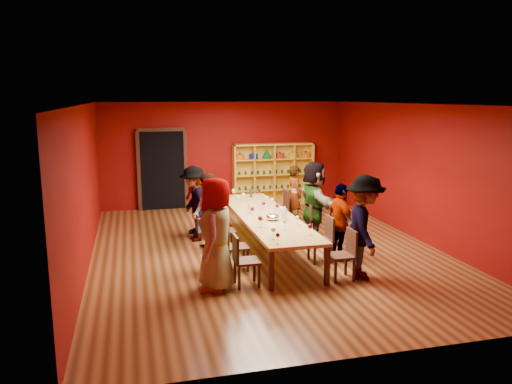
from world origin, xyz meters
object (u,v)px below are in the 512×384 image
person_right_2 (314,203)px  chair_person_right_0 (346,252)px  chair_person_left_3 (214,217)px  wine_bottle (251,193)px  chair_person_left_2 (221,228)px  person_right_4 (295,195)px  person_right_1 (340,222)px  person_right_0 (364,227)px  chair_person_right_4 (282,206)px  person_left_4 (197,201)px  person_left_1 (213,228)px  chair_person_right_1 (324,236)px  chair_person_right_2 (303,221)px  person_left_0 (216,234)px  chair_person_left_0 (242,258)px  chair_person_left_4 (210,212)px  person_left_2 (209,214)px  spittoon_bowl (272,217)px  shelving_unit (273,171)px  tasting_table (266,217)px  chair_person_left_1 (232,244)px  person_left_3 (194,204)px

person_right_2 → chair_person_right_0: bearing=171.0°
chair_person_left_3 → wine_bottle: wine_bottle is taller
chair_person_left_2 → person_right_4: 2.75m
chair_person_left_3 → person_right_1: 2.99m
person_right_0 → person_right_4: 3.78m
person_right_1 → chair_person_right_4: size_ratio=1.70×
person_left_4 → person_left_1: bearing=-26.1°
chair_person_right_1 → person_right_2: person_right_2 is taller
chair_person_right_2 → chair_person_left_2: bearing=-176.1°
person_right_0 → person_right_4: person_right_0 is taller
person_left_0 → chair_person_right_1: size_ratio=2.11×
person_right_4 → wine_bottle: size_ratio=5.10×
person_right_4 → chair_person_left_0: bearing=143.2°
chair_person_left_2 → chair_person_left_4: same height
chair_person_right_4 → person_left_2: bearing=-140.8°
chair_person_left_0 → chair_person_right_2: same height
chair_person_left_0 → person_left_0: (-0.44, 0.00, 0.44)m
person_left_1 → person_right_2: (2.42, 1.26, 0.08)m
spittoon_bowl → chair_person_right_1: bearing=-29.8°
chair_person_left_2 → person_right_2: size_ratio=0.49×
shelving_unit → person_left_4: 3.78m
tasting_table → shelving_unit: bearing=72.1°
person_right_4 → person_left_0: bearing=138.4°
person_left_4 → chair_person_right_0: 4.14m
shelving_unit → person_right_2: (-0.24, -4.08, -0.08)m
person_right_4 → wine_bottle: (-1.11, 0.03, 0.11)m
person_left_2 → chair_person_left_4: person_left_2 is taller
tasting_table → chair_person_right_2: bearing=14.6°
person_left_1 → person_left_0: bearing=15.8°
person_right_2 → chair_person_left_1: bearing=118.8°
chair_person_left_0 → spittoon_bowl: bearing=56.3°
person_left_1 → chair_person_left_4: 2.65m
chair_person_right_0 → spittoon_bowl: (-0.89, 1.51, 0.32)m
person_left_0 → chair_person_right_4: bearing=165.8°
person_left_4 → person_right_1: 3.54m
shelving_unit → person_right_0: person_right_0 is taller
person_left_2 → person_right_1: person_left_2 is taller
chair_person_left_4 → chair_person_right_2: (1.82, -1.35, 0.00)m
tasting_table → person_left_3: person_left_3 is taller
person_left_2 → person_right_4: (2.41, 1.69, -0.07)m
chair_person_right_0 → chair_person_right_1: same height
person_left_1 → chair_person_right_1: (2.17, 0.05, -0.33)m
person_left_0 → chair_person_left_3: size_ratio=2.11×
shelving_unit → chair_person_right_0: shelving_unit is taller
chair_person_left_4 → person_right_4: (2.15, 0.22, 0.25)m
chair_person_left_2 → chair_person_left_3: bearing=90.0°
person_left_3 → person_right_2: 2.63m
chair_person_left_0 → chair_person_right_1: 2.02m
chair_person_left_2 → person_right_0: person_right_0 is taller
chair_person_left_4 → chair_person_right_0: same height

